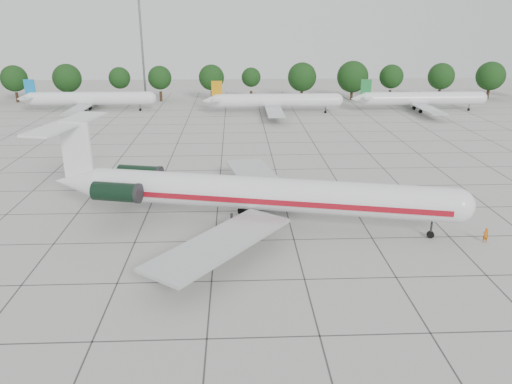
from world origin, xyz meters
TOP-DOWN VIEW (x-y plane):
  - ground at (0.00, 0.00)m, footprint 260.00×260.00m
  - apron_joints at (0.00, 15.00)m, footprint 170.00×170.00m
  - main_airliner at (-5.04, 4.10)m, footprint 44.64×34.63m
  - ground_crew at (18.99, -1.40)m, footprint 0.58×0.39m
  - bg_airliner_b at (-39.30, 71.51)m, footprint 28.24×27.20m
  - bg_airliner_c at (3.48, 66.94)m, footprint 28.24×27.20m
  - bg_airliner_d at (37.47, 68.36)m, footprint 28.24×27.20m
  - tree_line at (-11.68, 85.00)m, footprint 249.86×8.44m
  - floodlight_mast at (-30.00, 92.00)m, footprint 1.60×1.60m

SIDE VIEW (x-z plane):
  - ground at x=0.00m, z-range 0.00..0.00m
  - apron_joints at x=0.00m, z-range 0.00..0.02m
  - ground_crew at x=18.99m, z-range 0.00..1.55m
  - bg_airliner_b at x=-39.30m, z-range -0.79..6.61m
  - bg_airliner_c at x=3.48m, z-range -0.79..6.61m
  - bg_airliner_d at x=37.47m, z-range -0.79..6.61m
  - main_airliner at x=-5.04m, z-range -1.55..9.03m
  - tree_line at x=-11.68m, z-range 0.87..11.09m
  - floodlight_mast at x=-30.00m, z-range 1.56..27.01m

